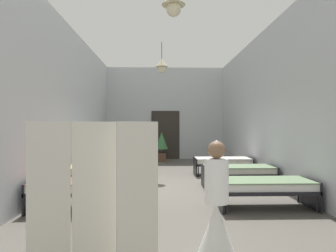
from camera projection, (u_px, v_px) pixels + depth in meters
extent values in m
cube|color=#59544C|center=(170.00, 189.00, 7.48)|extent=(6.39, 13.55, 0.10)
cube|color=silver|center=(165.00, 113.00, 14.05)|extent=(6.19, 0.20, 4.58)
cube|color=silver|center=(57.00, 102.00, 7.39)|extent=(0.20, 12.95, 4.58)
cube|color=silver|center=(280.00, 103.00, 7.56)|extent=(0.20, 12.95, 4.58)
cube|color=#2D2823|center=(165.00, 135.00, 13.93)|extent=(1.40, 0.06, 2.40)
sphere|color=beige|center=(174.00, 9.00, 5.21)|extent=(0.28, 0.28, 0.28)
cylinder|color=brown|center=(162.00, 50.00, 9.73)|extent=(0.02, 0.02, 0.57)
cone|color=beige|center=(162.00, 63.00, 9.73)|extent=(0.44, 0.44, 0.28)
sphere|color=beige|center=(162.00, 69.00, 9.73)|extent=(0.28, 0.28, 0.28)
cylinder|color=black|center=(27.00, 206.00, 5.14)|extent=(0.03, 0.03, 0.34)
cylinder|color=black|center=(44.00, 196.00, 5.86)|extent=(0.03, 0.03, 0.34)
cylinder|color=black|center=(122.00, 206.00, 5.19)|extent=(0.03, 0.03, 0.34)
cylinder|color=black|center=(127.00, 196.00, 5.91)|extent=(0.03, 0.03, 0.34)
cube|color=black|center=(80.00, 190.00, 5.52)|extent=(1.90, 0.84, 0.07)
cube|color=black|center=(33.00, 195.00, 5.50)|extent=(0.04, 0.84, 0.57)
cube|color=black|center=(127.00, 195.00, 5.55)|extent=(0.04, 0.84, 0.57)
cube|color=white|center=(80.00, 185.00, 5.52)|extent=(1.82, 0.78, 0.14)
cube|color=#8C4C47|center=(80.00, 181.00, 5.52)|extent=(1.86, 0.82, 0.02)
cylinder|color=black|center=(226.00, 205.00, 5.24)|extent=(0.03, 0.03, 0.34)
cylinder|color=black|center=(218.00, 195.00, 5.96)|extent=(0.03, 0.03, 0.34)
cylinder|color=black|center=(317.00, 204.00, 5.29)|extent=(0.03, 0.03, 0.34)
cylinder|color=black|center=(298.00, 195.00, 6.01)|extent=(0.03, 0.03, 0.34)
cube|color=black|center=(265.00, 189.00, 5.63)|extent=(1.90, 0.84, 0.07)
cube|color=black|center=(219.00, 194.00, 5.60)|extent=(0.04, 0.84, 0.57)
cube|color=black|center=(310.00, 193.00, 5.65)|extent=(0.04, 0.84, 0.57)
cube|color=white|center=(265.00, 184.00, 5.63)|extent=(1.82, 0.78, 0.14)
cube|color=slate|center=(265.00, 180.00, 5.63)|extent=(1.86, 0.82, 0.02)
cylinder|color=black|center=(63.00, 185.00, 7.04)|extent=(0.03, 0.03, 0.34)
cylinder|color=black|center=(72.00, 179.00, 7.76)|extent=(0.03, 0.03, 0.34)
cylinder|color=black|center=(132.00, 184.00, 7.09)|extent=(0.03, 0.03, 0.34)
cylinder|color=black|center=(135.00, 179.00, 7.81)|extent=(0.03, 0.03, 0.34)
cube|color=black|center=(101.00, 174.00, 7.42)|extent=(1.90, 0.84, 0.07)
cube|color=black|center=(66.00, 177.00, 7.40)|extent=(0.04, 0.84, 0.57)
cube|color=black|center=(136.00, 177.00, 7.45)|extent=(0.04, 0.84, 0.57)
cube|color=silver|center=(101.00, 170.00, 7.42)|extent=(1.82, 0.78, 0.14)
cube|color=tan|center=(101.00, 167.00, 7.42)|extent=(1.86, 0.82, 0.02)
cylinder|color=black|center=(209.00, 184.00, 7.14)|extent=(0.03, 0.03, 0.34)
cylinder|color=black|center=(204.00, 178.00, 7.86)|extent=(0.03, 0.03, 0.34)
cylinder|color=black|center=(276.00, 183.00, 7.19)|extent=(0.03, 0.03, 0.34)
cylinder|color=black|center=(265.00, 178.00, 7.91)|extent=(0.03, 0.03, 0.34)
cube|color=black|center=(238.00, 173.00, 7.53)|extent=(1.90, 0.84, 0.07)
cube|color=black|center=(204.00, 177.00, 7.50)|extent=(0.04, 0.84, 0.57)
cube|color=black|center=(272.00, 176.00, 7.55)|extent=(0.04, 0.84, 0.57)
cube|color=silver|center=(238.00, 169.00, 7.53)|extent=(1.82, 0.78, 0.14)
cube|color=slate|center=(238.00, 166.00, 7.53)|extent=(1.86, 0.82, 0.02)
cylinder|color=black|center=(84.00, 172.00, 8.94)|extent=(0.03, 0.03, 0.34)
cylinder|color=black|center=(89.00, 169.00, 9.66)|extent=(0.03, 0.03, 0.34)
cylinder|color=black|center=(138.00, 172.00, 8.99)|extent=(0.03, 0.03, 0.34)
cylinder|color=black|center=(140.00, 168.00, 9.71)|extent=(0.03, 0.03, 0.34)
cube|color=black|center=(113.00, 164.00, 9.32)|extent=(1.90, 0.84, 0.07)
cube|color=black|center=(85.00, 167.00, 9.30)|extent=(0.04, 0.84, 0.57)
cube|color=black|center=(141.00, 167.00, 9.35)|extent=(0.04, 0.84, 0.57)
cube|color=silver|center=(113.00, 161.00, 9.32)|extent=(1.82, 0.78, 0.14)
cube|color=slate|center=(113.00, 159.00, 9.32)|extent=(1.86, 0.82, 0.02)
cylinder|color=black|center=(198.00, 172.00, 9.04)|extent=(0.03, 0.03, 0.34)
cylinder|color=black|center=(196.00, 168.00, 9.76)|extent=(0.03, 0.03, 0.34)
cylinder|color=black|center=(251.00, 171.00, 9.09)|extent=(0.03, 0.03, 0.34)
cylinder|color=black|center=(245.00, 168.00, 9.81)|extent=(0.03, 0.03, 0.34)
cube|color=black|center=(222.00, 164.00, 9.43)|extent=(1.90, 0.84, 0.07)
cube|color=black|center=(195.00, 166.00, 9.40)|extent=(0.04, 0.84, 0.57)
cube|color=black|center=(250.00, 166.00, 9.45)|extent=(0.04, 0.84, 0.57)
cube|color=silver|center=(222.00, 161.00, 9.43)|extent=(1.82, 0.78, 0.14)
cube|color=beige|center=(222.00, 158.00, 9.43)|extent=(1.86, 0.82, 0.02)
cone|color=white|center=(216.00, 231.00, 3.47)|extent=(0.52, 0.52, 0.70)
cylinder|color=white|center=(216.00, 181.00, 3.47)|extent=(0.30, 0.30, 0.55)
sphere|color=#846047|center=(216.00, 150.00, 3.47)|extent=(0.22, 0.22, 0.22)
cone|color=white|center=(216.00, 144.00, 3.47)|extent=(0.18, 0.18, 0.10)
cylinder|color=brown|center=(162.00, 157.00, 12.95)|extent=(0.41, 0.41, 0.38)
cylinder|color=brown|center=(162.00, 151.00, 12.95)|extent=(0.06, 0.06, 0.20)
cone|color=#3D7A42|center=(162.00, 140.00, 12.95)|extent=(0.59, 0.59, 0.80)
cube|color=silver|center=(48.00, 212.00, 2.62)|extent=(0.42, 0.07, 1.70)
cube|color=silver|center=(95.00, 209.00, 2.69)|extent=(0.42, 0.12, 1.70)
cube|color=silver|center=(138.00, 211.00, 2.64)|extent=(0.38, 0.23, 1.70)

